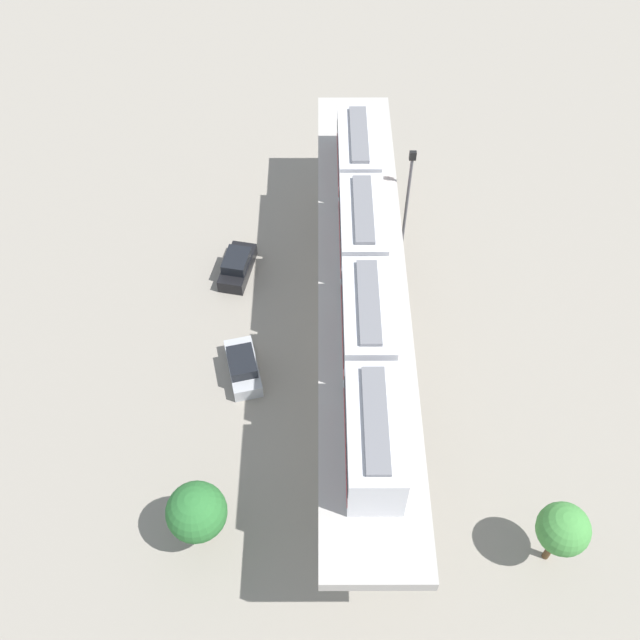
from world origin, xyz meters
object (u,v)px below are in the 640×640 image
(signal_post, at_px, (407,202))
(tree_mid_lot, at_px, (563,529))
(parked_car_silver, at_px, (243,367))
(parked_car_black, at_px, (237,266))
(tree_near_viaduct, at_px, (197,512))
(train, at_px, (365,272))

(signal_post, bearing_deg, tree_mid_lot, 105.48)
(parked_car_silver, xyz_separation_m, signal_post, (-10.79, -10.38, 4.50))
(parked_car_black, distance_m, tree_mid_lot, 27.54)
(tree_near_viaduct, distance_m, signal_post, 24.56)
(train, xyz_separation_m, tree_mid_lot, (-9.59, 13.02, -4.74))
(parked_car_silver, bearing_deg, signal_post, -149.65)
(parked_car_silver, bearing_deg, tree_near_viaduct, 68.81)
(tree_near_viaduct, bearing_deg, train, -126.65)
(train, relative_size, tree_mid_lot, 5.44)
(train, height_order, tree_near_viaduct, train)
(parked_car_black, height_order, tree_mid_lot, tree_mid_lot)
(parked_car_black, xyz_separation_m, signal_post, (-11.77, -1.65, 4.50))
(parked_car_silver, height_order, tree_near_viaduct, tree_near_viaduct)
(parked_car_black, height_order, tree_near_viaduct, tree_near_viaduct)
(tree_mid_lot, bearing_deg, parked_car_silver, -35.13)
(parked_car_black, bearing_deg, tree_near_viaduct, 99.78)
(parked_car_black, xyz_separation_m, tree_mid_lot, (-17.95, 20.68, 2.91))
(parked_car_silver, relative_size, parked_car_black, 1.01)
(tree_mid_lot, bearing_deg, parked_car_black, -49.03)
(parked_car_silver, relative_size, tree_mid_lot, 0.89)
(tree_near_viaduct, xyz_separation_m, signal_post, (-12.25, -21.20, 2.03))
(tree_mid_lot, bearing_deg, tree_near_viaduct, -3.52)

